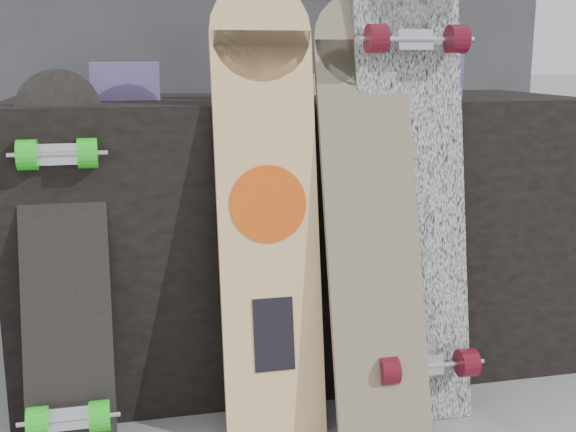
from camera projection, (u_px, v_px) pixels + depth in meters
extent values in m
cube|color=black|center=(296.00, 232.00, 2.16)|extent=(1.60, 0.60, 0.80)
cube|color=#35353A|center=(245.00, 8.00, 2.81)|extent=(2.40, 0.20, 2.20)
cube|color=#4C3873|center=(125.00, 81.00, 1.96)|extent=(0.18, 0.12, 0.10)
cube|color=#4C3873|center=(431.00, 75.00, 2.15)|extent=(0.14, 0.14, 0.12)
cube|color=#D1B78C|center=(321.00, 84.00, 2.23)|extent=(0.22, 0.10, 0.06)
cube|color=beige|center=(269.00, 237.00, 1.75)|extent=(0.25, 0.20, 0.98)
cylinder|color=beige|center=(260.00, 31.00, 1.73)|extent=(0.25, 0.06, 0.25)
cylinder|color=#E64E0E|center=(268.00, 204.00, 1.74)|extent=(0.19, 0.04, 0.19)
cube|color=black|center=(274.00, 335.00, 1.75)|extent=(0.10, 0.04, 0.18)
cube|color=#C8B188|center=(373.00, 239.00, 1.77)|extent=(0.24, 0.28, 0.96)
cylinder|color=#C8B188|center=(359.00, 40.00, 1.80)|extent=(0.24, 0.08, 0.23)
cube|color=white|center=(412.00, 204.00, 1.83)|extent=(0.28, 0.22, 1.10)
cube|color=silver|center=(425.00, 365.00, 1.80)|extent=(0.09, 0.04, 0.05)
cylinder|color=#590C1A|center=(388.00, 370.00, 1.76)|extent=(0.04, 0.07, 0.07)
cylinder|color=#590C1A|center=(467.00, 362.00, 1.81)|extent=(0.05, 0.07, 0.07)
cube|color=silver|center=(414.00, 41.00, 1.77)|extent=(0.09, 0.04, 0.05)
cylinder|color=#590C1A|center=(376.00, 39.00, 1.73)|extent=(0.04, 0.07, 0.07)
cylinder|color=#590C1A|center=(457.00, 39.00, 1.77)|extent=(0.05, 0.07, 0.07)
cube|color=black|center=(66.00, 285.00, 1.68)|extent=(0.20, 0.27, 0.79)
cylinder|color=black|center=(58.00, 111.00, 1.72)|extent=(0.20, 0.08, 0.20)
cube|color=silver|center=(70.00, 418.00, 1.62)|extent=(0.09, 0.04, 0.06)
cylinder|color=#23D31D|center=(38.00, 423.00, 1.58)|extent=(0.04, 0.07, 0.07)
cylinder|color=#23D31D|center=(100.00, 416.00, 1.61)|extent=(0.04, 0.07, 0.07)
cube|color=silver|center=(59.00, 156.00, 1.67)|extent=(0.09, 0.04, 0.06)
cylinder|color=#23D31D|center=(27.00, 155.00, 1.63)|extent=(0.04, 0.07, 0.07)
cylinder|color=#23D31D|center=(88.00, 153.00, 1.66)|extent=(0.04, 0.07, 0.07)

